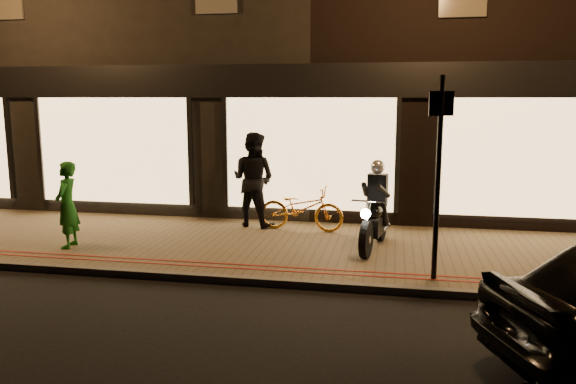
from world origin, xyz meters
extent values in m
plane|color=black|center=(0.00, 0.00, 0.00)|extent=(90.00, 90.00, 0.00)
cube|color=brown|center=(0.00, 2.00, 0.06)|extent=(50.00, 4.00, 0.12)
cube|color=#59544C|center=(0.00, 0.05, 0.06)|extent=(50.00, 0.14, 0.12)
cube|color=maroon|center=(0.00, 0.45, 0.12)|extent=(50.00, 0.06, 0.01)
cube|color=maroon|center=(0.00, 0.65, 0.12)|extent=(50.00, 0.06, 0.01)
cube|color=black|center=(-6.00, 9.00, 4.25)|extent=(12.00, 10.00, 8.50)
cube|color=black|center=(6.00, 9.00, 4.25)|extent=(12.00, 10.00, 8.50)
cube|color=black|center=(0.00, 3.95, 3.15)|extent=(48.00, 0.12, 0.70)
cube|color=#FFCC7F|center=(-4.50, 3.94, 1.61)|extent=(3.60, 0.06, 2.38)
cube|color=#FFCC7F|center=(0.00, 3.94, 1.61)|extent=(3.60, 0.06, 2.38)
cube|color=#FFCC7F|center=(4.50, 3.94, 1.61)|extent=(3.60, 0.06, 2.38)
cylinder|color=black|center=(1.36, 1.43, 0.44)|extent=(0.23, 0.65, 0.64)
cylinder|color=black|center=(1.58, 2.71, 0.44)|extent=(0.23, 0.65, 0.64)
cylinder|color=silver|center=(1.36, 1.43, 0.44)|extent=(0.16, 0.16, 0.14)
cylinder|color=silver|center=(1.58, 2.71, 0.44)|extent=(0.16, 0.16, 0.14)
cube|color=black|center=(1.48, 2.12, 0.52)|extent=(0.37, 0.73, 0.30)
ellipsoid|color=black|center=(1.46, 1.99, 0.82)|extent=(0.40, 0.55, 0.29)
cube|color=black|center=(1.53, 2.41, 0.82)|extent=(0.31, 0.58, 0.09)
cylinder|color=silver|center=(1.39, 1.58, 1.07)|extent=(0.60, 0.13, 0.03)
cylinder|color=silver|center=(1.37, 1.48, 0.74)|extent=(0.10, 0.33, 0.71)
sphere|color=white|center=(1.35, 1.34, 0.90)|extent=(0.20, 0.20, 0.17)
cylinder|color=silver|center=(1.67, 2.54, 0.40)|extent=(0.16, 0.55, 0.07)
cube|color=black|center=(1.51, 2.29, 1.17)|extent=(0.37, 0.27, 0.55)
sphere|color=silver|center=(1.50, 2.23, 1.58)|extent=(0.30, 0.30, 0.26)
cylinder|color=black|center=(1.30, 2.00, 1.20)|extent=(0.11, 0.60, 0.34)
cylinder|color=black|center=(1.61, 1.94, 1.20)|extent=(0.27, 0.60, 0.34)
cylinder|color=black|center=(1.36, 2.27, 0.72)|extent=(0.16, 0.28, 0.46)
cylinder|color=black|center=(1.64, 2.22, 0.72)|extent=(0.23, 0.29, 0.46)
cylinder|color=black|center=(2.42, 0.51, 1.62)|extent=(0.09, 0.09, 3.00)
cube|color=black|center=(2.42, 0.51, 2.72)|extent=(0.35, 0.07, 0.35)
imported|color=orange|center=(-0.04, 3.20, 0.58)|extent=(1.79, 0.77, 0.92)
imported|color=#1B661C|center=(-3.96, 1.12, 0.90)|extent=(0.46, 0.62, 1.56)
imported|color=black|center=(-1.10, 3.43, 1.11)|extent=(1.13, 0.98, 1.98)
camera|label=1|loc=(1.79, -7.84, 2.81)|focal=35.00mm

